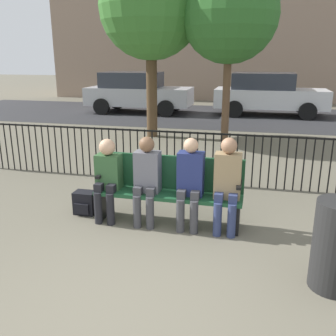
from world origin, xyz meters
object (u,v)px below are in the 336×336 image
(seated_person_2, at_px, (190,179))
(seated_person_3, at_px, (227,181))
(park_bench, at_px, (169,187))
(parked_car_0, at_px, (137,92))
(backpack, at_px, (85,203))
(tree_1, at_px, (230,14))
(seated_person_1, at_px, (147,176))
(seated_person_0, at_px, (108,175))
(parked_car_1, at_px, (268,94))
(tree_0, at_px, (151,7))

(seated_person_2, relative_size, seated_person_3, 0.98)
(park_bench, xyz_separation_m, parked_car_0, (-3.65, 9.96, 0.34))
(backpack, relative_size, tree_1, 0.07)
(seated_person_1, relative_size, tree_1, 0.27)
(seated_person_2, xyz_separation_m, seated_person_3, (0.48, 0.00, 0.02))
(seated_person_0, height_order, seated_person_1, seated_person_1)
(backpack, distance_m, tree_1, 6.47)
(parked_car_0, height_order, parked_car_1, same)
(park_bench, distance_m, tree_0, 6.56)
(seated_person_3, bearing_deg, park_bench, 170.82)
(seated_person_2, relative_size, backpack, 3.65)
(tree_1, relative_size, parked_car_1, 1.07)
(seated_person_0, height_order, parked_car_0, parked_car_0)
(parked_car_1, bearing_deg, seated_person_1, -99.65)
(seated_person_2, distance_m, parked_car_1, 10.59)
(seated_person_3, bearing_deg, tree_0, 114.50)
(park_bench, height_order, seated_person_1, seated_person_1)
(seated_person_0, relative_size, seated_person_1, 0.95)
(tree_1, distance_m, parked_car_1, 5.64)
(seated_person_2, xyz_separation_m, tree_1, (-0.02, 5.57, 2.56))
(seated_person_0, bearing_deg, seated_person_2, 0.19)
(tree_1, bearing_deg, parked_car_1, 76.26)
(seated_person_1, bearing_deg, parked_car_1, 80.35)
(park_bench, height_order, tree_0, tree_0)
(seated_person_1, relative_size, tree_0, 0.25)
(seated_person_2, relative_size, tree_1, 0.27)
(seated_person_0, xyz_separation_m, seated_person_3, (1.64, 0.01, 0.04))
(seated_person_1, height_order, parked_car_1, parked_car_1)
(tree_1, bearing_deg, seated_person_2, -89.83)
(park_bench, height_order, seated_person_3, seated_person_3)
(park_bench, bearing_deg, tree_1, 86.92)
(seated_person_0, distance_m, parked_car_1, 10.79)
(seated_person_2, relative_size, parked_car_1, 0.29)
(backpack, bearing_deg, parked_car_1, 75.15)
(backpack, xyz_separation_m, tree_1, (1.55, 5.47, 3.07))
(seated_person_0, bearing_deg, parked_car_1, 77.41)
(seated_person_3, relative_size, tree_0, 0.26)
(parked_car_0, distance_m, parked_car_1, 5.17)
(park_bench, distance_m, parked_car_1, 10.51)
(backpack, relative_size, parked_car_1, 0.08)
(seated_person_1, bearing_deg, tree_0, 104.91)
(seated_person_0, relative_size, parked_car_0, 0.28)
(tree_0, bearing_deg, parked_car_0, 112.76)
(backpack, bearing_deg, park_bench, 1.74)
(seated_person_3, relative_size, tree_1, 0.28)
(park_bench, xyz_separation_m, parked_car_1, (1.50, 10.39, 0.34))
(seated_person_1, distance_m, backpack, 1.11)
(seated_person_0, xyz_separation_m, tree_0, (-0.95, 5.70, 2.81))
(seated_person_2, bearing_deg, seated_person_1, -179.93)
(seated_person_3, relative_size, backpack, 3.74)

